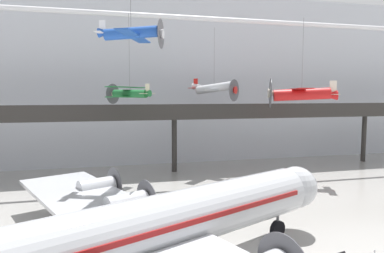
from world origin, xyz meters
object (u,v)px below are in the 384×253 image
at_px(airliner_silver_main, 133,233).
at_px(suspended_plane_blue_trainer, 131,33).
at_px(suspended_plane_red_highwing, 302,94).
at_px(suspended_plane_silver_racer, 214,88).
at_px(suspended_plane_green_biplane, 130,93).

relative_size(airliner_silver_main, suspended_plane_blue_trainer, 5.13).
xyz_separation_m(suspended_plane_red_highwing, suspended_plane_silver_racer, (-8.23, 8.18, 0.79)).
height_order(suspended_plane_red_highwing, suspended_plane_blue_trainer, suspended_plane_blue_trainer).
distance_m(suspended_plane_green_biplane, suspended_plane_blue_trainer, 10.89).
bearing_deg(airliner_silver_main, suspended_plane_blue_trainer, 61.82).
height_order(suspended_plane_red_highwing, suspended_plane_silver_racer, suspended_plane_silver_racer).
relative_size(suspended_plane_red_highwing, suspended_plane_blue_trainer, 1.55).
distance_m(airliner_silver_main, suspended_plane_blue_trainer, 17.07).
xyz_separation_m(suspended_plane_red_highwing, suspended_plane_blue_trainer, (-20.20, -6.93, 4.94)).
bearing_deg(airliner_silver_main, suspended_plane_green_biplane, 62.74).
bearing_deg(suspended_plane_blue_trainer, suspended_plane_green_biplane, 108.57).
bearing_deg(suspended_plane_silver_racer, suspended_plane_blue_trainer, -81.61).
height_order(suspended_plane_silver_racer, suspended_plane_blue_trainer, suspended_plane_blue_trainer).
distance_m(suspended_plane_silver_racer, suspended_plane_blue_trainer, 19.72).
xyz_separation_m(airliner_silver_main, suspended_plane_blue_trainer, (0.91, 12.00, 12.10)).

